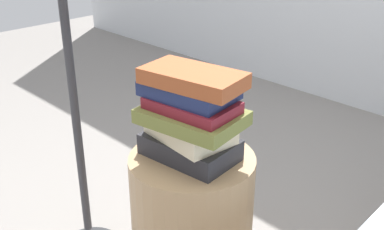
{
  "coord_description": "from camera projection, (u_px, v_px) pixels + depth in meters",
  "views": [
    {
      "loc": [
        0.87,
        -0.86,
        1.27
      ],
      "look_at": [
        0.0,
        0.0,
        0.71
      ],
      "focal_mm": 44.27,
      "sensor_mm": 36.0,
      "label": 1
    }
  ],
  "objects": [
    {
      "name": "book_charcoal",
      "position": [
        189.0,
        147.0,
        1.39
      ],
      "size": [
        0.28,
        0.2,
        0.06
      ],
      "primitive_type": "cube",
      "rotation": [
        0.0,
        0.0,
        0.1
      ],
      "color": "#28282D",
      "rests_on": "side_table"
    },
    {
      "name": "book_maroon",
      "position": [
        192.0,
        105.0,
        1.31
      ],
      "size": [
        0.26,
        0.18,
        0.03
      ],
      "primitive_type": "cube",
      "rotation": [
        0.0,
        0.0,
        0.12
      ],
      "color": "maroon",
      "rests_on": "book_olive"
    },
    {
      "name": "book_olive",
      "position": [
        192.0,
        117.0,
        1.33
      ],
      "size": [
        0.31,
        0.24,
        0.04
      ],
      "primitive_type": "cube",
      "rotation": [
        0.0,
        0.0,
        0.15
      ],
      "color": "olive",
      "rests_on": "book_cream"
    },
    {
      "name": "book_cream",
      "position": [
        189.0,
        129.0,
        1.37
      ],
      "size": [
        0.25,
        0.19,
        0.05
      ],
      "primitive_type": "cube",
      "rotation": [
        0.0,
        0.0,
        -0.09
      ],
      "color": "beige",
      "rests_on": "book_charcoal"
    },
    {
      "name": "book_rust",
      "position": [
        193.0,
        78.0,
        1.28
      ],
      "size": [
        0.3,
        0.2,
        0.04
      ],
      "primitive_type": "cube",
      "rotation": [
        0.0,
        0.0,
        0.17
      ],
      "color": "#994723",
      "rests_on": "book_navy"
    },
    {
      "name": "book_navy",
      "position": [
        188.0,
        90.0,
        1.32
      ],
      "size": [
        0.27,
        0.2,
        0.04
      ],
      "primitive_type": "cube",
      "rotation": [
        0.0,
        0.0,
        0.13
      ],
      "color": "#19234C",
      "rests_on": "book_maroon"
    }
  ]
}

